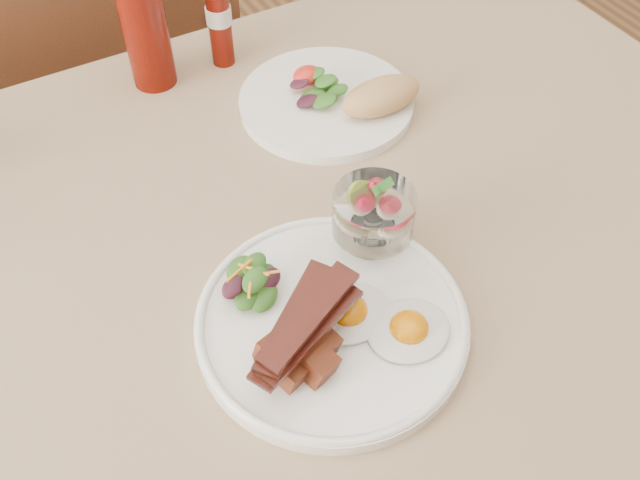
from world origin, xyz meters
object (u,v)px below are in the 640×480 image
Objects in this scene: main_plate at (332,323)px; fruit_cup at (373,213)px; table at (273,292)px; ketchup_bottle at (145,29)px; second_plate at (339,99)px; hot_sauce_bottle at (220,24)px; chair_far at (119,92)px.

fruit_cup is (0.09, 0.07, 0.06)m from main_plate.
fruit_cup reaches higher than table.
table is 0.39m from ketchup_bottle.
second_plate is at bearing 41.80° from table.
hot_sauce_bottle reaches higher than main_plate.
hot_sauce_bottle is at bearing -3.06° from ketchup_bottle.
ketchup_bottle reaches higher than second_plate.
main_plate is at bearing -89.05° from ketchup_bottle.
table is 4.75× the size of main_plate.
table is 14.92× the size of fruit_cup.
table is at bearing -106.27° from hot_sauce_bottle.
chair_far is 0.83m from main_plate.
chair_far reaches higher than table.
table is at bearing 92.73° from main_plate.
chair_far reaches higher than hot_sauce_bottle.
table is at bearing -90.00° from chair_far.
second_plate is at bearing 58.47° from main_plate.
chair_far is 0.44m from hot_sauce_bottle.
main_plate is at bearing -87.27° from table.
hot_sauce_bottle is (0.01, 0.41, -0.00)m from fruit_cup.
ketchup_bottle is (-0.01, 0.48, 0.08)m from main_plate.
ketchup_bottle is 1.41× the size of hot_sauce_bottle.
ketchup_bottle reaches higher than table.
second_plate reaches higher than table.
fruit_cup is at bearing -90.98° from hot_sauce_bottle.
fruit_cup is at bearing -82.65° from chair_far.
ketchup_bottle is (-0.19, 0.18, 0.07)m from second_plate.
hot_sauce_bottle is (0.09, 0.48, 0.05)m from main_plate.
table is 0.19m from fruit_cup.
ketchup_bottle is (-0.00, 0.35, 0.17)m from table.
ketchup_bottle is at bearing 176.94° from hot_sauce_bottle.
table is at bearing -138.20° from second_plate.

